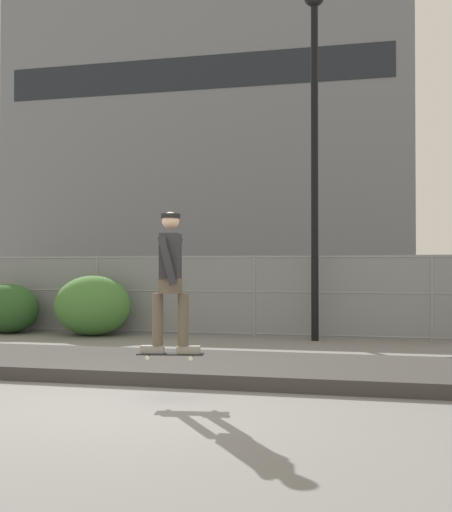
{
  "coord_description": "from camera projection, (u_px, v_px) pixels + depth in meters",
  "views": [
    {
      "loc": [
        2.93,
        -7.1,
        1.6
      ],
      "look_at": [
        0.49,
        3.01,
        1.76
      ],
      "focal_mm": 46.6,
      "sensor_mm": 36.0,
      "label": 1
    }
  ],
  "objects": [
    {
      "name": "street_lamp",
      "position": [
        315.0,
        125.0,
        14.35
      ],
      "size": [
        0.44,
        0.44,
        7.61
      ],
      "color": "black",
      "rests_on": "ground_plane"
    },
    {
      "name": "library_building",
      "position": [
        213.0,
        131.0,
        55.16
      ],
      "size": [
        31.82,
        12.67,
        25.62
      ],
      "color": "slate",
      "rests_on": "ground_plane"
    },
    {
      "name": "skateboard",
      "position": [
        170.0,
        354.0,
        7.99
      ],
      "size": [
        0.82,
        0.32,
        0.07
      ],
      "color": "black"
    },
    {
      "name": "gravel_berm",
      "position": [
        186.0,
        366.0,
        9.97
      ],
      "size": [
        15.96,
        2.5,
        0.19
      ],
      "primitive_type": "cube",
      "color": "#3D3A38",
      "rests_on": "ground_plane"
    },
    {
      "name": "shrub_center",
      "position": [
        93.0,
        306.0,
        15.32
      ],
      "size": [
        1.79,
        1.47,
        1.38
      ],
      "color": "#477F38",
      "rests_on": "ground_plane"
    },
    {
      "name": "parked_car_near",
      "position": [
        80.0,
        293.0,
        18.81
      ],
      "size": [
        4.54,
        2.24,
        1.66
      ],
      "color": "black",
      "rests_on": "ground_plane"
    },
    {
      "name": "shrub_left",
      "position": [
        8.0,
        309.0,
        15.87
      ],
      "size": [
        1.53,
        1.25,
        1.18
      ],
      "color": "#2D5B28",
      "rests_on": "ground_plane"
    },
    {
      "name": "skater",
      "position": [
        170.0,
        273.0,
        8.01
      ],
      "size": [
        0.73,
        0.61,
        1.7
      ],
      "color": "gray",
      "rests_on": "skateboard"
    },
    {
      "name": "ground_plane",
      "position": [
        122.0,
        407.0,
        7.57
      ],
      "size": [
        120.0,
        120.0,
        0.0
      ],
      "primitive_type": "plane",
      "color": "slate"
    },
    {
      "name": "chain_fence",
      "position": [
        254.0,
        296.0,
        15.17
      ],
      "size": [
        23.39,
        0.06,
        1.85
      ],
      "color": "gray",
      "rests_on": "ground_plane"
    }
  ]
}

